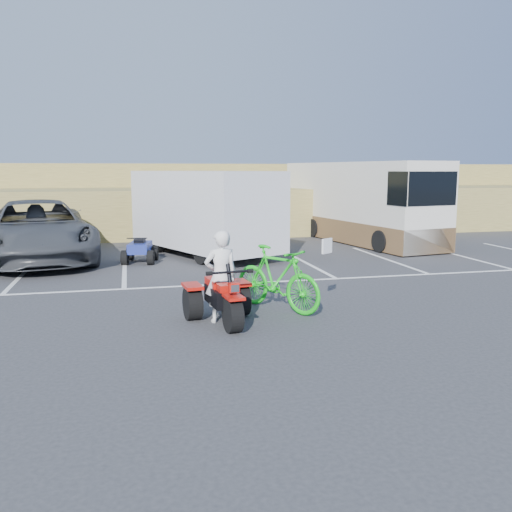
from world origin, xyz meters
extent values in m
plane|color=#333335|center=(0.00, 0.00, 0.00)|extent=(100.00, 100.00, 0.00)
cube|color=white|center=(-5.40, 5.00, 0.00)|extent=(0.12, 5.00, 0.01)
cube|color=white|center=(-2.70, 5.00, 0.00)|extent=(0.12, 5.00, 0.01)
cube|color=white|center=(0.00, 5.00, 0.00)|extent=(0.12, 5.00, 0.01)
cube|color=white|center=(2.70, 5.00, 0.00)|extent=(0.12, 5.00, 0.01)
cube|color=white|center=(5.40, 5.00, 0.00)|extent=(0.12, 5.00, 0.01)
cube|color=white|center=(8.10, 5.00, 0.00)|extent=(0.12, 5.00, 0.01)
cube|color=white|center=(0.00, 2.40, 0.00)|extent=(28.00, 0.12, 0.01)
cube|color=olive|center=(0.00, 14.00, 1.00)|extent=(40.00, 6.00, 2.00)
cube|color=olive|center=(0.00, 17.50, 2.00)|extent=(40.00, 4.00, 2.20)
imported|color=white|center=(-0.91, -0.89, 0.86)|extent=(0.67, 0.48, 1.72)
imported|color=#14BF19|center=(0.34, -0.29, 0.65)|extent=(1.72, 2.15, 1.31)
imported|color=#3F4246|center=(-5.31, 7.26, 0.94)|extent=(4.33, 7.24, 1.88)
cube|color=silver|center=(-0.11, 7.15, 1.54)|extent=(4.58, 6.40, 2.48)
cylinder|color=black|center=(-0.11, 7.15, 0.35)|extent=(2.27, 1.52, 0.69)
cube|color=silver|center=(6.38, 9.44, 1.57)|extent=(3.53, 8.74, 3.06)
cube|color=brown|center=(6.38, 9.44, 0.47)|extent=(3.57, 8.75, 0.85)
cube|color=black|center=(7.10, 5.23, 2.21)|extent=(1.93, 0.35, 1.11)
camera|label=1|loc=(-2.53, -10.61, 2.82)|focal=38.00mm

